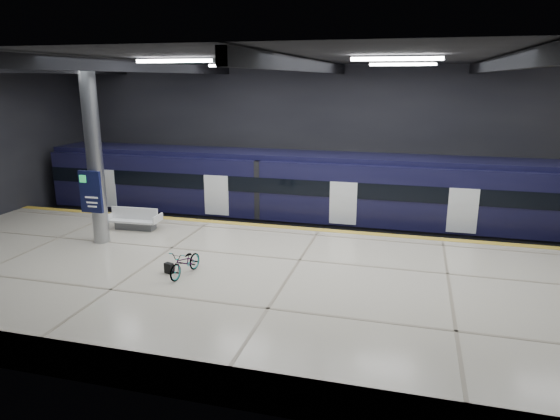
% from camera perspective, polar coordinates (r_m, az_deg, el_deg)
% --- Properties ---
extents(ground, '(30.00, 30.00, 0.00)m').
position_cam_1_polar(ground, '(19.11, 2.91, -7.79)').
color(ground, black).
rests_on(ground, ground).
extents(room_shell, '(30.10, 16.10, 8.05)m').
position_cam_1_polar(room_shell, '(17.72, 3.15, 9.55)').
color(room_shell, black).
rests_on(room_shell, ground).
extents(platform, '(30.00, 11.00, 1.10)m').
position_cam_1_polar(platform, '(16.65, 1.09, -9.24)').
color(platform, beige).
rests_on(platform, ground).
extents(safety_strip, '(30.00, 0.40, 0.01)m').
position_cam_1_polar(safety_strip, '(21.27, 4.52, -2.27)').
color(safety_strip, gold).
rests_on(safety_strip, platform).
extents(rails, '(30.00, 1.52, 0.16)m').
position_cam_1_polar(rails, '(24.17, 5.68, -2.74)').
color(rails, gray).
rests_on(rails, ground).
extents(train, '(29.40, 2.84, 3.79)m').
position_cam_1_polar(train, '(23.71, 4.82, 1.89)').
color(train, black).
rests_on(train, ground).
extents(bench, '(2.20, 0.99, 0.95)m').
position_cam_1_polar(bench, '(22.12, -16.20, -1.27)').
color(bench, '#595B60').
rests_on(bench, platform).
extents(bicycle, '(0.81, 1.73, 0.88)m').
position_cam_1_polar(bicycle, '(16.60, -10.77, -5.90)').
color(bicycle, '#99999E').
rests_on(bicycle, platform).
extents(pannier_bag, '(0.34, 0.27, 0.35)m').
position_cam_1_polar(pannier_bag, '(16.96, -12.56, -6.51)').
color(pannier_bag, black).
rests_on(pannier_bag, platform).
extents(info_column, '(0.90, 0.78, 6.90)m').
position_cam_1_polar(info_column, '(20.19, -20.49, 5.69)').
color(info_column, '#9EA0A5').
rests_on(info_column, platform).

